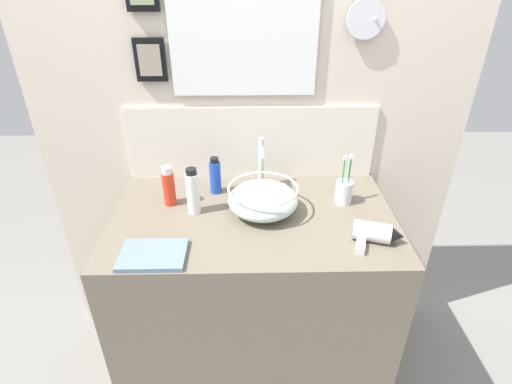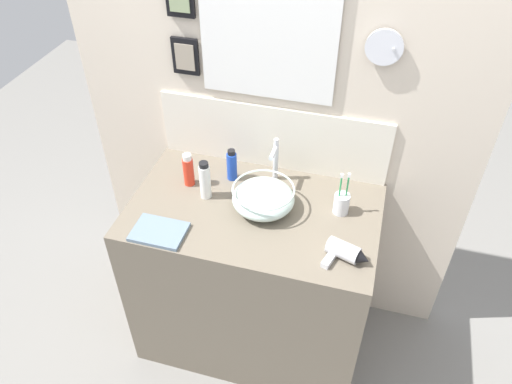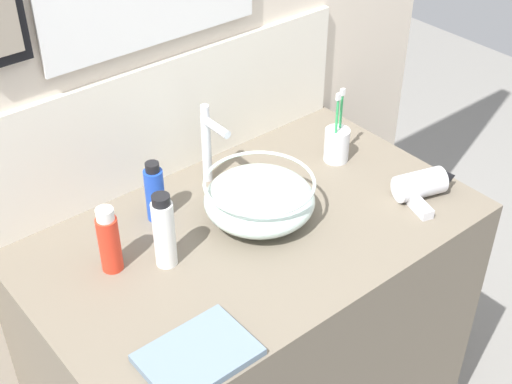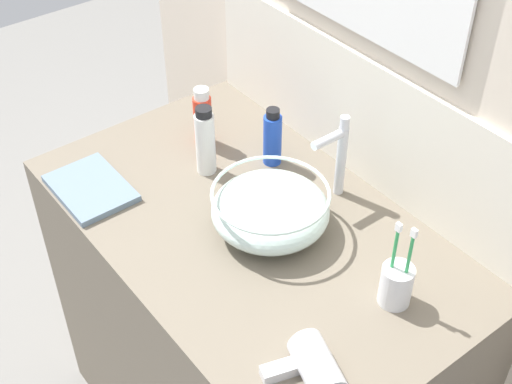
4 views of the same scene
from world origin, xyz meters
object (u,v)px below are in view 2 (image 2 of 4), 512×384
Objects in this scene: hair_drier at (346,253)px; hand_towel at (159,232)px; toothbrush_cup at (341,203)px; soap_dispenser at (232,165)px; shampoo_bottle at (205,180)px; lotion_bottle at (188,170)px; glass_bowl_sink at (263,198)px; faucet at (275,158)px.

hair_drier is 0.74m from hand_towel.
soap_dispenser is at bearing 169.83° from toothbrush_cup.
hair_drier is at bearing -77.61° from toothbrush_cup.
toothbrush_cup is 0.58m from shampoo_bottle.
shampoo_bottle reaches higher than lotion_bottle.
lotion_bottle is 0.33m from hand_towel.
soap_dispenser is 0.19m from lotion_bottle.
shampoo_bottle is 0.30m from hand_towel.
toothbrush_cup reaches higher than hand_towel.
hand_towel is (-0.18, -0.41, -0.07)m from soap_dispenser.
shampoo_bottle is (-0.26, 0.01, 0.03)m from glass_bowl_sink.
faucet is 0.32m from shampoo_bottle.
toothbrush_cup is (-0.06, 0.25, 0.02)m from hair_drier.
soap_dispenser is (-0.19, 0.16, 0.02)m from glass_bowl_sink.
lotion_bottle is at bearing -160.22° from faucet.
hand_towel is (-0.74, -0.07, -0.02)m from hair_drier.
toothbrush_cup is at bearing 5.79° from shampoo_bottle.
shampoo_bottle is at bearing -174.21° from toothbrush_cup.
toothbrush_cup reaches higher than soap_dispenser.
soap_dispenser is 0.45m from hand_towel.
soap_dispenser is at bearing 64.40° from shampoo_bottle.
shampoo_bottle reaches higher than soap_dispenser.
faucet is 1.34× the size of lotion_bottle.
toothbrush_cup is 1.32× the size of soap_dispenser.
toothbrush_cup reaches higher than glass_bowl_sink.
toothbrush_cup is 1.12× the size of shampoo_bottle.
faucet is 1.18× the size of shampoo_bottle.
glass_bowl_sink is 1.24× the size of hand_towel.
toothbrush_cup is at bearing -10.17° from soap_dispenser.
hand_towel is (-0.00, -0.32, -0.07)m from lotion_bottle.
lotion_bottle is (-0.73, 0.26, 0.04)m from hair_drier.
shampoo_bottle is at bearing 162.85° from hair_drier.
hand_towel is at bearing -154.69° from toothbrush_cup.
hair_drier is (0.37, -0.19, -0.02)m from glass_bowl_sink.
faucet is 0.35m from toothbrush_cup.
faucet is at bearing 19.78° from lotion_bottle.
toothbrush_cup reaches higher than lotion_bottle.
hand_towel is at bearing -144.72° from glass_bowl_sink.
toothbrush_cup is at bearing -0.19° from lotion_bottle.
shampoo_bottle is at bearing -143.74° from faucet.
lotion_bottle is at bearing -152.76° from soap_dispenser.
hair_drier is 0.66m from soap_dispenser.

